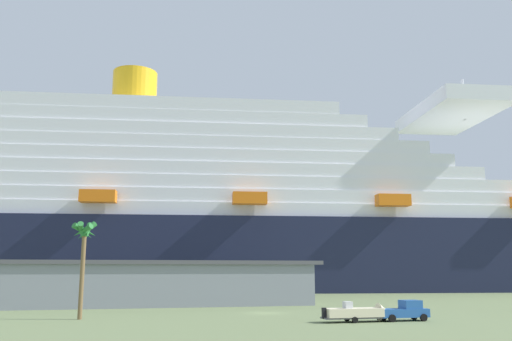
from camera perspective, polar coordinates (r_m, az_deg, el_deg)
ground_plane at (r=100.54m, az=-2.48°, el=-13.62°), size 600.00×600.00×0.00m
cruise_ship at (r=141.41m, az=-2.44°, el=-5.10°), size 237.57×49.97×64.45m
terminal_building at (r=91.51m, az=-16.85°, el=-11.34°), size 71.02×25.30×6.86m
pickup_truck at (r=62.69m, az=15.52°, el=-14.22°), size 5.71×2.54×2.20m
small_boat_on_trailer at (r=60.31m, az=10.99°, el=-14.65°), size 8.72×2.46×2.15m
palm_tree at (r=65.32m, az=-17.84°, el=-7.10°), size 3.18×2.89×11.05m
parked_car_red_hatchback at (r=84.85m, az=-22.50°, el=-12.88°), size 4.24×2.10×1.58m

